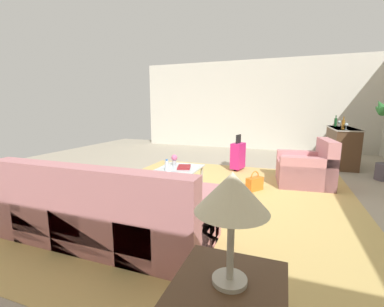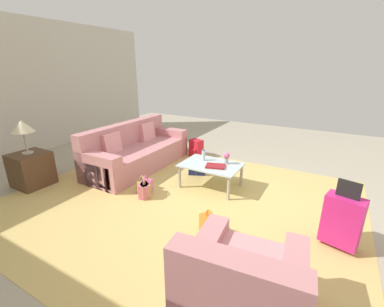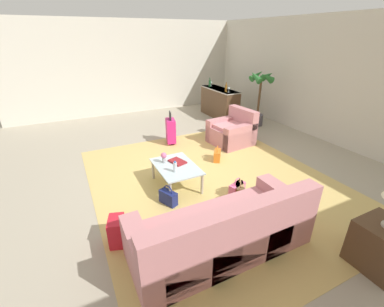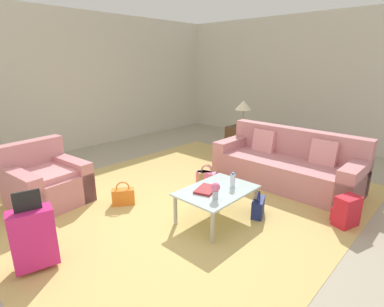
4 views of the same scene
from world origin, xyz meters
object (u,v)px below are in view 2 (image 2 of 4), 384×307
armchair (241,293)px  suitcase_magenta (342,220)px  coffee_table_book (216,166)px  backpack_red (196,148)px  handbag_pink (146,189)px  handbag_orange (210,226)px  coffee_table (211,167)px  handbag_tan (143,189)px  water_bottle (203,155)px  table_lamp (22,127)px  couch (136,153)px  handbag_navy (197,168)px  flower_vase (227,157)px  side_table (32,169)px

armchair → suitcase_magenta: bearing=-115.2°
coffee_table_book → backpack_red: bearing=-67.6°
coffee_table_book → handbag_pink: bearing=23.2°
handbag_pink → handbag_orange: bearing=162.8°
coffee_table → backpack_red: 1.64m
suitcase_magenta → backpack_red: bearing=-33.5°
handbag_tan → water_bottle: bearing=-122.6°
table_lamp → handbag_tan: table_lamp is taller
couch → coffee_table: 1.80m
backpack_red → table_lamp: bearing=57.2°
table_lamp → handbag_navy: bearing=-141.7°
handbag_orange → table_lamp: bearing=4.1°
coffee_table_book → armchair: bearing=102.7°
armchair → water_bottle: bearing=-56.5°
coffee_table_book → handbag_orange: coffee_table_book is taller
handbag_navy → handbag_orange: bearing=123.3°
armchair → handbag_tan: 2.50m
armchair → backpack_red: bearing=-56.3°
armchair → water_bottle: (1.51, -2.27, 0.22)m
flower_vase → handbag_orange: flower_vase is taller
suitcase_magenta → backpack_red: size_ratio=2.12×
couch → coffee_table_book: (-1.92, 0.18, 0.13)m
couch → suitcase_magenta: bearing=168.1°
coffee_table_book → side_table: 3.25m
coffee_table_book → handbag_tan: 1.25m
flower_vase → handbag_pink: flower_vase is taller
couch → coffee_table: (-1.80, 0.10, 0.07)m
water_bottle → coffee_table_book: water_bottle is taller
couch → handbag_orange: couch is taller
side_table → suitcase_magenta: (-4.80, -0.80, 0.06)m
coffee_table_book → backpack_red: (1.12, -1.37, -0.25)m
side_table → table_lamp: size_ratio=1.03×
couch → coffee_table_book: size_ratio=7.40×
suitcase_magenta → couch: bearing=-11.9°
armchair → handbag_navy: armchair is taller
couch → flower_vase: couch is taller
water_bottle → table_lamp: (2.60, 1.60, 0.54)m
table_lamp → water_bottle: bearing=-148.4°
couch → backpack_red: size_ratio=5.90×
handbag_tan → handbag_orange: same height
coffee_table → handbag_tan: (0.81, 0.86, -0.24)m
water_bottle → handbag_navy: water_bottle is taller
flower_vase → suitcase_magenta: suitcase_magenta is taller
couch → suitcase_magenta: (-3.80, 0.80, 0.05)m
handbag_tan → handbag_navy: bearing=-106.1°
side_table → suitcase_magenta: size_ratio=0.70×
coffee_table → handbag_tan: 1.21m
coffee_table → handbag_tan: coffee_table is taller
handbag_orange → side_table: bearing=4.1°
table_lamp → backpack_red: (-1.80, -2.79, -0.87)m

